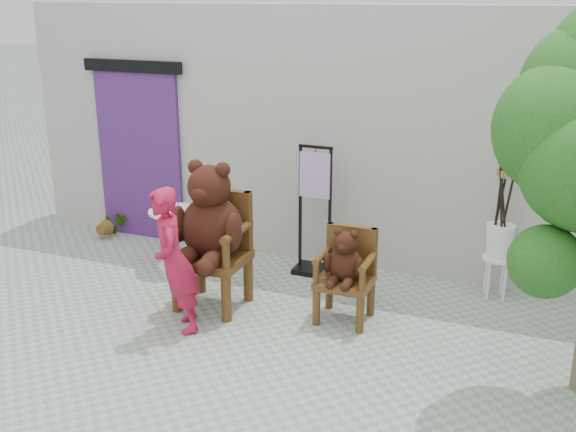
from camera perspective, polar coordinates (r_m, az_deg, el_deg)
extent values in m
plane|color=gray|center=(5.93, -0.98, -13.38)|extent=(60.00, 60.00, 0.00)
cube|color=#B0AEA5|center=(8.15, 7.47, 6.78)|extent=(9.00, 1.00, 3.00)
cube|color=#4B2268|center=(9.00, -12.41, 5.00)|extent=(1.20, 0.08, 2.20)
cube|color=black|center=(8.77, -13.08, 12.25)|extent=(1.40, 0.06, 0.15)
cylinder|color=#43270E|center=(7.01, -9.45, -6.17)|extent=(0.10, 0.10, 0.48)
cylinder|color=#43270E|center=(7.41, -7.41, -4.65)|extent=(0.10, 0.10, 0.48)
cylinder|color=#43270E|center=(6.75, -5.25, -6.98)|extent=(0.10, 0.10, 0.48)
cylinder|color=#43270E|center=(7.17, -3.39, -5.35)|extent=(0.10, 0.10, 0.48)
cube|color=#43270E|center=(6.96, -6.46, -3.62)|extent=(0.69, 0.63, 0.09)
cube|color=#43270E|center=(7.06, -5.55, -0.16)|extent=(0.65, 0.09, 0.63)
cylinder|color=#43270E|center=(7.20, -7.65, 0.12)|extent=(0.09, 0.09, 0.63)
cylinder|color=#43270E|center=(6.83, -9.74, -2.53)|extent=(0.08, 0.08, 0.29)
cylinder|color=#43270E|center=(6.99, -8.71, -0.74)|extent=(0.09, 0.60, 0.09)
cylinder|color=#43270E|center=(6.94, -3.36, -0.45)|extent=(0.09, 0.09, 0.63)
cylinder|color=#43270E|center=(6.55, -5.28, -3.25)|extent=(0.08, 0.08, 0.29)
cylinder|color=#43270E|center=(6.72, -4.33, -1.37)|extent=(0.09, 0.60, 0.09)
ellipsoid|color=black|center=(6.88, -6.43, -1.04)|extent=(0.65, 0.55, 0.68)
sphere|color=black|center=(6.71, -6.69, 2.50)|extent=(0.43, 0.43, 0.43)
ellipsoid|color=black|center=(6.58, -7.39, 1.83)|extent=(0.19, 0.16, 0.16)
sphere|color=black|center=(6.75, -7.84, 4.15)|extent=(0.15, 0.15, 0.15)
sphere|color=black|center=(6.61, -5.55, 3.93)|extent=(0.15, 0.15, 0.15)
ellipsoid|color=black|center=(6.89, -9.26, -0.69)|extent=(0.15, 0.22, 0.39)
ellipsoid|color=black|center=(6.78, -8.57, -3.42)|extent=(0.19, 0.38, 0.19)
sphere|color=black|center=(6.67, -9.21, -4.04)|extent=(0.18, 0.18, 0.18)
ellipsoid|color=black|center=(6.61, -4.65, -1.35)|extent=(0.15, 0.22, 0.39)
ellipsoid|color=black|center=(6.65, -6.47, -3.77)|extent=(0.19, 0.38, 0.19)
sphere|color=black|center=(6.54, -7.08, -4.41)|extent=(0.18, 0.18, 0.18)
cylinder|color=#43270E|center=(6.67, 2.42, -7.72)|extent=(0.08, 0.08, 0.37)
cylinder|color=#43270E|center=(7.02, 3.52, -6.37)|extent=(0.08, 0.08, 0.37)
cylinder|color=#43270E|center=(6.56, 6.11, -8.32)|extent=(0.08, 0.08, 0.37)
cylinder|color=#43270E|center=(6.91, 7.03, -6.91)|extent=(0.08, 0.08, 0.37)
cube|color=#43270E|center=(6.69, 4.82, -5.61)|extent=(0.53, 0.49, 0.07)
cube|color=#43270E|center=(6.77, 5.41, -2.77)|extent=(0.51, 0.07, 0.49)
cylinder|color=#43270E|center=(6.83, 3.55, -2.52)|extent=(0.07, 0.07, 0.49)
cylinder|color=#43270E|center=(6.52, 2.39, -4.80)|extent=(0.06, 0.06, 0.22)
cylinder|color=#43270E|center=(6.66, 2.98, -3.29)|extent=(0.07, 0.46, 0.07)
cylinder|color=#43270E|center=(6.71, 7.29, -3.03)|extent=(0.07, 0.07, 0.49)
cylinder|color=#43270E|center=(6.40, 6.30, -5.39)|extent=(0.06, 0.06, 0.22)
cylinder|color=#43270E|center=(6.53, 6.81, -3.83)|extent=(0.07, 0.46, 0.07)
ellipsoid|color=black|center=(6.63, 4.88, -4.15)|extent=(0.34, 0.29, 0.36)
sphere|color=black|center=(6.53, 4.89, -2.29)|extent=(0.23, 0.23, 0.23)
ellipsoid|color=black|center=(6.45, 4.65, -2.70)|extent=(0.10, 0.08, 0.08)
sphere|color=black|center=(6.52, 4.26, -1.39)|extent=(0.08, 0.08, 0.08)
sphere|color=black|center=(6.48, 5.60, -1.57)|extent=(0.08, 0.08, 0.08)
ellipsoid|color=black|center=(6.60, 3.35, -3.98)|extent=(0.08, 0.11, 0.20)
ellipsoid|color=black|center=(6.56, 3.84, -5.49)|extent=(0.10, 0.20, 0.10)
sphere|color=black|center=(6.49, 3.61, -5.84)|extent=(0.10, 0.10, 0.10)
ellipsoid|color=black|center=(6.51, 6.06, -4.37)|extent=(0.08, 0.11, 0.20)
ellipsoid|color=black|center=(6.52, 5.08, -5.67)|extent=(0.10, 0.20, 0.10)
sphere|color=black|center=(6.45, 4.87, -6.04)|extent=(0.10, 0.10, 0.10)
imported|color=#B31638|center=(6.45, -9.59, -3.78)|extent=(0.58, 0.62, 1.43)
cylinder|color=white|center=(7.98, -9.61, 0.40)|extent=(0.60, 0.60, 0.03)
cylinder|color=white|center=(8.09, -9.48, -1.89)|extent=(0.06, 0.06, 0.68)
cylinder|color=white|center=(8.21, -9.36, -4.09)|extent=(0.44, 0.44, 0.03)
cube|color=black|center=(7.74, 1.04, 0.55)|extent=(0.03, 0.03, 1.50)
cube|color=black|center=(7.62, 3.56, 0.23)|extent=(0.03, 0.03, 1.50)
cube|color=black|center=(7.48, 2.37, 5.86)|extent=(0.40, 0.04, 0.03)
cube|color=black|center=(7.93, 2.23, -4.56)|extent=(0.46, 0.36, 0.06)
cube|color=#C194D8|center=(7.54, 2.31, 3.48)|extent=(0.36, 0.05, 0.52)
cylinder|color=black|center=(7.48, 2.36, 5.64)|extent=(0.01, 0.01, 0.08)
cylinder|color=white|center=(7.50, 17.32, -3.43)|extent=(0.32, 0.32, 0.03)
cylinder|color=white|center=(7.66, 17.85, -4.81)|extent=(0.03, 0.03, 0.44)
cylinder|color=white|center=(7.67, 16.59, -4.65)|extent=(0.03, 0.03, 0.44)
cylinder|color=white|center=(7.51, 16.45, -5.13)|extent=(0.03, 0.03, 0.44)
cylinder|color=white|center=(7.50, 17.74, -5.29)|extent=(0.03, 0.03, 0.44)
cylinder|color=black|center=(7.34, 17.54, 1.17)|extent=(0.11, 0.10, 0.80)
cylinder|color=olive|center=(7.29, 17.58, 3.67)|extent=(0.04, 0.04, 0.08)
cylinder|color=black|center=(7.32, 17.41, 1.14)|extent=(0.06, 0.13, 0.80)
cylinder|color=olive|center=(7.25, 17.35, 3.61)|extent=(0.04, 0.04, 0.08)
cylinder|color=black|center=(7.31, 17.39, 1.12)|extent=(0.04, 0.10, 0.80)
cylinder|color=olive|center=(7.24, 17.40, 3.58)|extent=(0.04, 0.04, 0.07)
cylinder|color=black|center=(7.26, 17.76, 0.95)|extent=(0.15, 0.03, 0.79)
cylinder|color=olive|center=(7.12, 18.00, 3.29)|extent=(0.05, 0.04, 0.08)
cylinder|color=black|center=(7.26, 17.60, 0.97)|extent=(0.12, 0.06, 0.80)
cylinder|color=olive|center=(7.14, 17.71, 3.36)|extent=(0.04, 0.04, 0.08)
cylinder|color=black|center=(7.33, 18.12, 1.07)|extent=(0.10, 0.16, 0.79)
cylinder|color=olive|center=(7.27, 18.80, 3.50)|extent=(0.04, 0.05, 0.08)
sphere|color=#123F11|center=(5.54, 22.80, 6.80)|extent=(0.90, 0.90, 0.90)
sphere|color=#123F11|center=(5.34, 22.19, 6.80)|extent=(1.01, 1.01, 1.01)
sphere|color=#123F11|center=(5.25, 20.95, -3.62)|extent=(0.54, 0.54, 0.54)
imported|color=#123F11|center=(9.29, -14.85, -0.68)|extent=(0.35, 0.31, 0.36)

